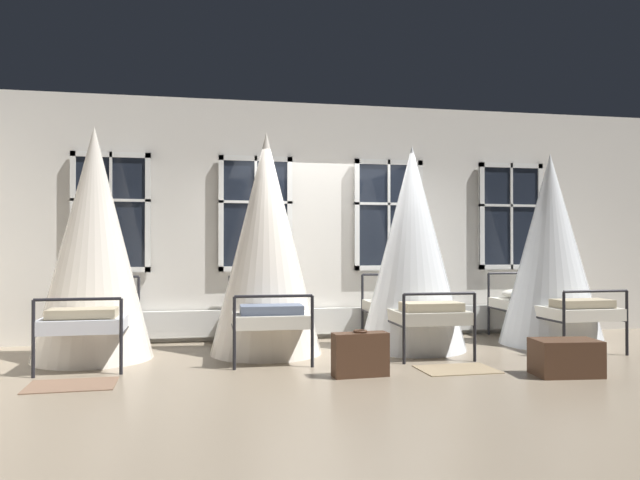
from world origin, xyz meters
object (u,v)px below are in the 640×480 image
object	(u,v)px
cot_third	(412,251)
travel_trunk	(566,358)
cot_fourth	(550,252)
suitcase_dark	(360,354)
cot_second	(266,246)
cot_first	(94,247)

from	to	relation	value
cot_third	travel_trunk	world-z (taller)	cot_third
cot_fourth	suitcase_dark	xyz separation A→B (m)	(-3.02, -1.48, -1.01)
cot_fourth	suitcase_dark	bearing A→B (deg)	115.75
cot_second	travel_trunk	distance (m)	3.58
cot_fourth	suitcase_dark	distance (m)	3.51
cot_first	suitcase_dark	distance (m)	3.36
cot_second	cot_fourth	size ratio (longest dim) A/B	1.06
cot_fourth	cot_third	bearing A→B (deg)	90.08
cot_first	travel_trunk	distance (m)	5.32
travel_trunk	cot_second	bearing A→B (deg)	146.89
cot_third	suitcase_dark	xyz separation A→B (m)	(-1.07, -1.46, -1.03)
cot_third	cot_fourth	bearing A→B (deg)	-88.81
travel_trunk	suitcase_dark	bearing A→B (deg)	170.07
cot_first	cot_third	xyz separation A→B (m)	(3.88, -0.03, -0.05)
cot_first	cot_third	bearing A→B (deg)	-91.10
cot_fourth	travel_trunk	world-z (taller)	cot_fourth
travel_trunk	cot_fourth	bearing A→B (deg)	62.27
cot_third	travel_trunk	xyz separation A→B (m)	(0.98, -1.82, -1.07)
cot_second	cot_third	size ratio (longest dim) A/B	1.04
cot_second	cot_third	xyz separation A→B (m)	(1.87, -0.03, -0.05)
suitcase_dark	travel_trunk	xyz separation A→B (m)	(2.05, -0.36, -0.04)
cot_first	cot_fourth	world-z (taller)	cot_first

